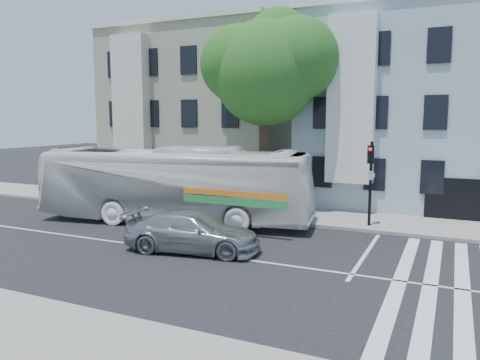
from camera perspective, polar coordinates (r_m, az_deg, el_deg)
The scene contains 10 objects.
ground at distance 18.46m, azimuth -6.93°, elevation -8.61°, with size 120.00×120.00×0.00m, color black.
sidewalk_far at distance 25.40m, azimuth 2.59°, elevation -3.91°, with size 80.00×4.00×0.15m, color gray.
sidewalk_near at distance 12.77m, azimuth -26.98°, elevation -16.60°, with size 80.00×4.00×0.15m, color gray.
building_left at distance 34.23m, azimuth -3.86°, elevation 8.17°, with size 12.00×10.00×11.00m, color gray.
building_right at distance 30.15m, azimuth 20.44°, elevation 7.81°, with size 12.00×10.00×11.00m, color #A0B6BF.
street_tree at distance 25.69m, azimuth 3.46°, elevation 13.60°, with size 7.30×5.90×11.10m.
bus at distance 23.19m, azimuth -7.94°, elevation -0.54°, with size 13.53×3.17×3.77m, color silver.
sedan at distance 18.26m, azimuth -5.82°, elevation -6.29°, with size 5.28×2.15×1.53m, color #A9ABB0.
hedge at distance 27.85m, azimuth -12.33°, elevation -2.17°, with size 8.50×0.84×0.70m, color #1D531B, non-canonical shape.
traffic_signal at distance 22.23m, azimuth 15.61°, elevation 0.83°, with size 0.41×0.53×4.07m.
Camera 1 is at (9.37, -15.06, 5.13)m, focal length 35.00 mm.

